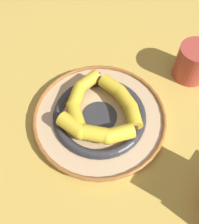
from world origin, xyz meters
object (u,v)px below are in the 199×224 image
object	(u,v)px
banana_a	(81,96)
banana_b	(94,131)
decorative_bowl	(100,117)
banana_c	(124,101)
coffee_mug	(195,62)

from	to	relation	value
banana_a	banana_b	xyz separation A→B (m)	(0.01, -0.10, 0.00)
banana_a	banana_b	distance (m)	0.10
decorative_bowl	banana_c	xyz separation A→B (m)	(0.06, 0.01, 0.03)
decorative_bowl	banana_c	distance (m)	0.07
banana_b	banana_c	bearing A→B (deg)	59.73
banana_a	coffee_mug	xyz separation A→B (m)	(0.31, 0.05, -0.00)
decorative_bowl	banana_c	world-z (taller)	banana_c
banana_b	decorative_bowl	bearing A→B (deg)	87.98
banana_b	coffee_mug	distance (m)	0.33
banana_a	banana_b	size ratio (longest dim) A/B	0.91
decorative_bowl	banana_b	size ratio (longest dim) A/B	1.78
banana_b	banana_a	bearing A→B (deg)	119.74
banana_a	coffee_mug	size ratio (longest dim) A/B	1.17
banana_b	banana_c	xyz separation A→B (m)	(0.08, 0.06, -0.00)
decorative_bowl	banana_a	distance (m)	0.07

